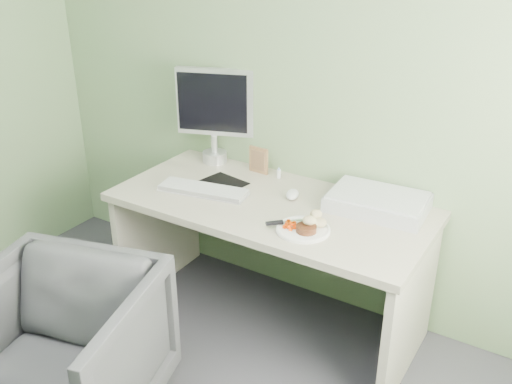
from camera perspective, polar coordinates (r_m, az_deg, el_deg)
The scene contains 15 objects.
wall_back at distance 2.96m, azimuth 5.33°, elevation 12.61°, with size 3.50×3.50×0.00m, color #6C8B61.
desk at distance 2.94m, azimuth 1.40°, elevation -4.21°, with size 1.60×0.75×0.73m.
plate at distance 2.60m, azimuth 4.73°, elevation -3.75°, with size 0.25×0.25×0.01m, color white.
steak at distance 2.56m, azimuth 5.05°, elevation -3.67°, with size 0.09×0.09×0.03m, color black.
potato_pile at distance 2.60m, azimuth 5.87°, elevation -2.78°, with size 0.11×0.08×0.06m, color #A18B4E.
carrot_heap at distance 2.59m, azimuth 3.51°, elevation -3.22°, with size 0.05×0.05×0.04m, color #F74605.
steak_knife at distance 2.61m, azimuth 2.57°, elevation -3.04°, with size 0.16×0.16×0.02m.
mousepad at distance 3.06m, azimuth -3.46°, elevation 0.87°, with size 0.23×0.21×0.00m, color black.
keyboard at distance 2.96m, azimuth -5.31°, elevation 0.28°, with size 0.46×0.14×0.02m, color white.
computer_mouse at distance 2.89m, azimuth 3.66°, elevation -0.24°, with size 0.06×0.11×0.04m, color white.
photo_frame at distance 3.17m, azimuth 0.26°, elevation 3.21°, with size 0.12×0.01×0.15m, color #9C6C49.
eyedrop_bottle at distance 3.11m, azimuth 2.29°, elevation 1.92°, with size 0.02×0.02×0.07m.
scanner at distance 2.82m, azimuth 12.06°, elevation -1.07°, with size 0.47×0.31×0.07m, color silver.
monitor at distance 3.27m, azimuth -4.10°, elevation 8.16°, with size 0.44×0.19×0.54m.
desk_chair at distance 2.62m, azimuth -19.06°, elevation -15.06°, with size 0.75×0.77×0.70m, color #35363A.
Camera 1 is at (1.28, -0.59, 1.99)m, focal length 40.00 mm.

